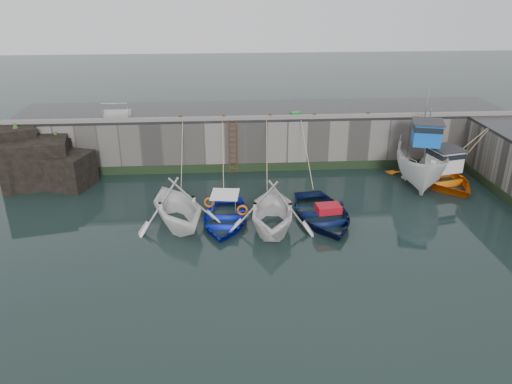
{
  "coord_description": "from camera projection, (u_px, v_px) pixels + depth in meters",
  "views": [
    {
      "loc": [
        -2.59,
        -18.0,
        10.83
      ],
      "look_at": [
        -1.06,
        4.08,
        1.2
      ],
      "focal_mm": 35.0,
      "sensor_mm": 36.0,
      "label": 1
    }
  ],
  "objects": [
    {
      "name": "boat_near_white",
      "position": [
        178.0,
        224.0,
        23.63
      ],
      "size": [
        5.75,
        6.12,
        2.58
      ],
      "primitive_type": "imported",
      "rotation": [
        0.0,
        0.0,
        0.38
      ],
      "color": "white",
      "rests_on": "ground"
    },
    {
      "name": "boat_near_blue",
      "position": [
        224.0,
        222.0,
        23.84
      ],
      "size": [
        3.77,
        4.9,
        0.94
      ],
      "primitive_type": "imported",
      "rotation": [
        0.0,
        0.0,
        -0.12
      ],
      "color": "#0C1FBE",
      "rests_on": "ground"
    },
    {
      "name": "kerb_back",
      "position": [
        267.0,
        117.0,
        28.93
      ],
      "size": [
        30.0,
        0.3,
        0.2
      ],
      "primitive_type": "cube",
      "color": "slate",
      "rests_on": "road_back"
    },
    {
      "name": "bollard_b",
      "position": [
        224.0,
        117.0,
        28.85
      ],
      "size": [
        0.18,
        0.18,
        0.28
      ],
      "primitive_type": "cylinder",
      "color": "#3F1E0F",
      "rests_on": "road_back"
    },
    {
      "name": "ladder",
      "position": [
        233.0,
        147.0,
        29.25
      ],
      "size": [
        0.51,
        0.08,
        3.2
      ],
      "color": "#3F1E0F",
      "rests_on": "ground"
    },
    {
      "name": "fish_crate",
      "position": [
        296.0,
        114.0,
        29.43
      ],
      "size": [
        0.7,
        0.6,
        0.28
      ],
      "primitive_type": "cube",
      "rotation": [
        0.0,
        0.0,
        0.39
      ],
      "color": "#167C28",
      "rests_on": "road_back"
    },
    {
      "name": "bollard_e",
      "position": [
        368.0,
        114.0,
        29.39
      ],
      "size": [
        0.18,
        0.18,
        0.28
      ],
      "primitive_type": "cylinder",
      "color": "#3F1E0F",
      "rests_on": "road_back"
    },
    {
      "name": "bollard_a",
      "position": [
        180.0,
        118.0,
        28.69
      ],
      "size": [
        0.18,
        0.18,
        0.28
      ],
      "primitive_type": "cylinder",
      "color": "#3F1E0F",
      "rests_on": "road_back"
    },
    {
      "name": "boat_near_blacktrim",
      "position": [
        272.0,
        228.0,
        23.24
      ],
      "size": [
        4.77,
        5.36,
        2.58
      ],
      "primitive_type": "imported",
      "rotation": [
        0.0,
        0.0,
        -0.12
      ],
      "color": "silver",
      "rests_on": "ground"
    },
    {
      "name": "bollard_d",
      "position": [
        314.0,
        115.0,
        29.18
      ],
      "size": [
        0.18,
        0.18,
        0.28
      ],
      "primitive_type": "cylinder",
      "color": "#3F1E0F",
      "rests_on": "road_back"
    },
    {
      "name": "ground",
      "position": [
        288.0,
        256.0,
        20.95
      ],
      "size": [
        120.0,
        120.0,
        0.0
      ],
      "primitive_type": "plane",
      "color": "black",
      "rests_on": "ground"
    },
    {
      "name": "boat_near_navy",
      "position": [
        322.0,
        219.0,
        24.14
      ],
      "size": [
        4.27,
        5.54,
        1.06
      ],
      "primitive_type": "imported",
      "rotation": [
        0.0,
        0.0,
        0.13
      ],
      "color": "#09133D",
      "rests_on": "ground"
    },
    {
      "name": "boat_near_blue_rope",
      "position": [
        224.0,
        185.0,
        28.03
      ],
      "size": [
        0.04,
        4.9,
        3.1
      ],
      "primitive_type": null,
      "color": "tan",
      "rests_on": "ground"
    },
    {
      "name": "boat_near_navy_rope",
      "position": [
        306.0,
        183.0,
        28.32
      ],
      "size": [
        0.04,
        4.9,
        3.1
      ],
      "primitive_type": null,
      "color": "tan",
      "rests_on": "ground"
    },
    {
      "name": "quay_back",
      "position": [
        263.0,
        135.0,
        31.78
      ],
      "size": [
        30.0,
        5.0,
        3.0
      ],
      "primitive_type": "cube",
      "color": "slate",
      "rests_on": "ground"
    },
    {
      "name": "boat_near_blacktrim_rope",
      "position": [
        263.0,
        187.0,
        27.8
      ],
      "size": [
        0.04,
        5.6,
        3.1
      ],
      "primitive_type": null,
      "color": "tan",
      "rests_on": "ground"
    },
    {
      "name": "boat_near_white_rope",
      "position": [
        184.0,
        186.0,
        27.85
      ],
      "size": [
        0.04,
        4.96,
        3.1
      ],
      "primitive_type": null,
      "color": "tan",
      "rests_on": "ground"
    },
    {
      "name": "road_back",
      "position": [
        263.0,
        110.0,
        31.15
      ],
      "size": [
        30.0,
        5.0,
        0.16
      ],
      "primitive_type": "cube",
      "color": "black",
      "rests_on": "quay_back"
    },
    {
      "name": "railing",
      "position": [
        117.0,
        114.0,
        29.34
      ],
      "size": [
        1.6,
        1.05,
        1.0
      ],
      "color": "#A5A8AD",
      "rests_on": "road_back"
    },
    {
      "name": "bollard_c",
      "position": [
        270.0,
        116.0,
        29.02
      ],
      "size": [
        0.18,
        0.18,
        0.28
      ],
      "primitive_type": "cylinder",
      "color": "#3F1E0F",
      "rests_on": "road_back"
    },
    {
      "name": "algae_back",
      "position": [
        267.0,
        167.0,
        29.96
      ],
      "size": [
        30.0,
        0.08,
        0.5
      ],
      "primitive_type": "cube",
      "color": "black",
      "rests_on": "ground"
    },
    {
      "name": "boat_far_white",
      "position": [
        421.0,
        162.0,
        28.17
      ],
      "size": [
        4.6,
        7.58,
        5.75
      ],
      "rotation": [
        0.0,
        0.0,
        -0.29
      ],
      "color": "silver",
      "rests_on": "ground"
    },
    {
      "name": "rock_outcrop",
      "position": [
        39.0,
        161.0,
        27.96
      ],
      "size": [
        5.85,
        4.24,
        3.41
      ],
      "color": "black",
      "rests_on": "ground"
    },
    {
      "name": "boat_far_orange",
      "position": [
        436.0,
        174.0,
        28.48
      ],
      "size": [
        5.52,
        6.79,
        4.24
      ],
      "rotation": [
        0.0,
        0.0,
        0.23
      ],
      "color": "orange",
      "rests_on": "ground"
    }
  ]
}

